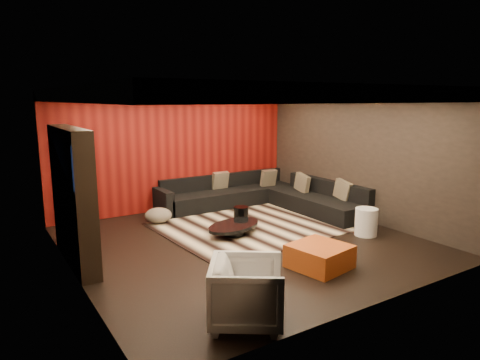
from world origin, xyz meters
TOP-DOWN VIEW (x-y plane):
  - floor at (0.00, 0.00)m, footprint 6.00×6.00m
  - ceiling at (0.00, 0.00)m, footprint 6.00×6.00m
  - wall_back at (0.00, 3.01)m, footprint 6.00×0.02m
  - wall_left at (-3.01, 0.00)m, footprint 0.02×6.00m
  - wall_right at (3.01, 0.00)m, footprint 0.02×6.00m
  - red_feature_wall at (0.00, 2.97)m, footprint 5.98×0.05m
  - soffit_back at (0.00, 2.70)m, footprint 6.00×0.60m
  - soffit_front at (0.00, -2.70)m, footprint 6.00×0.60m
  - soffit_left at (-2.70, 0.00)m, footprint 0.60×4.80m
  - soffit_right at (2.70, 0.00)m, footprint 0.60×4.80m
  - cove_back at (0.00, 2.36)m, footprint 4.80×0.08m
  - cove_front at (0.00, -2.36)m, footprint 4.80×0.08m
  - cove_left at (-2.36, 0.00)m, footprint 0.08×4.80m
  - cove_right at (2.36, 0.00)m, footprint 0.08×4.80m
  - tv_surround at (-2.85, 0.60)m, footprint 0.30×2.00m
  - tv_screen at (-2.69, 0.60)m, footprint 0.04×1.30m
  - tv_shelf at (-2.69, 0.60)m, footprint 0.04×1.60m
  - rug at (0.86, 0.74)m, footprint 4.17×3.23m
  - coffee_table at (0.04, 0.42)m, footprint 1.57×1.57m
  - drum_stool at (0.56, 0.97)m, footprint 0.36×0.36m
  - striped_pouf at (-0.89, 1.99)m, footprint 0.63×0.63m
  - white_side_table at (2.23, -0.95)m, footprint 0.46×0.46m
  - orange_ottoman at (0.34, -1.68)m, footprint 0.96×0.96m
  - armchair at (-1.57, -2.50)m, footprint 1.19×1.18m
  - sectional_sofa at (1.73, 1.86)m, footprint 3.65×3.50m
  - throw_pillows at (2.19, 1.69)m, footprint 2.01×2.84m

SIDE VIEW (x-z plane):
  - floor at x=0.00m, z-range -0.02..0.00m
  - rug at x=0.86m, z-range 0.00..0.02m
  - coffee_table at x=0.04m, z-range 0.02..0.23m
  - striped_pouf at x=-0.89m, z-range 0.02..0.34m
  - orange_ottoman at x=0.34m, z-range 0.00..0.37m
  - drum_stool at x=0.56m, z-range 0.02..0.39m
  - sectional_sofa at x=1.73m, z-range -0.11..0.64m
  - white_side_table at x=2.23m, z-range 0.00..0.54m
  - armchair at x=-1.57m, z-range 0.00..0.79m
  - throw_pillows at x=2.19m, z-range 0.37..0.87m
  - tv_shelf at x=-2.69m, z-range 0.68..0.72m
  - tv_surround at x=-2.85m, z-range 0.00..2.20m
  - wall_back at x=0.00m, z-range 0.00..2.80m
  - wall_left at x=-3.01m, z-range 0.00..2.80m
  - wall_right at x=3.01m, z-range 0.00..2.80m
  - red_feature_wall at x=0.00m, z-range 0.01..2.79m
  - tv_screen at x=-2.69m, z-range 1.05..1.85m
  - cove_back at x=0.00m, z-range 2.58..2.62m
  - cove_front at x=0.00m, z-range 2.58..2.62m
  - cove_left at x=-2.36m, z-range 2.58..2.62m
  - cove_right at x=2.36m, z-range 2.58..2.62m
  - soffit_back at x=0.00m, z-range 2.58..2.80m
  - soffit_front at x=0.00m, z-range 2.58..2.80m
  - soffit_left at x=-2.70m, z-range 2.58..2.80m
  - soffit_right at x=2.70m, z-range 2.58..2.80m
  - ceiling at x=0.00m, z-range 2.80..2.82m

